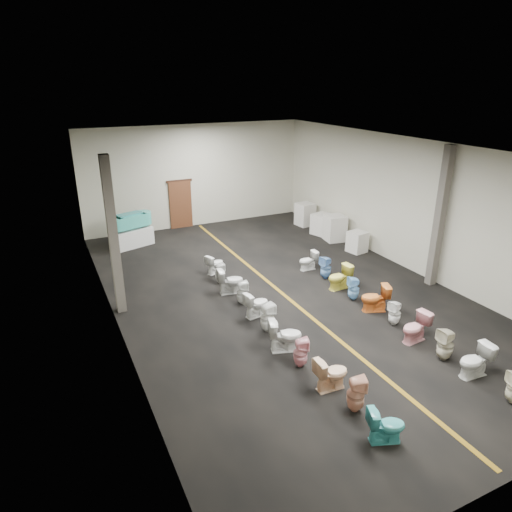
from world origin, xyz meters
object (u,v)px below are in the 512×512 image
(toilet_right_6, at_px, (354,289))
(toilet_right_8, at_px, (326,268))
(toilet_left_10, at_px, (215,264))
(toilet_right_3, at_px, (416,328))
(toilet_left_2, at_px, (331,373))
(toilet_right_2, at_px, (445,344))
(toilet_left_7, at_px, (242,293))
(bathtub, at_px, (130,220))
(toilet_right_5, at_px, (375,298))
(toilet_left_8, at_px, (230,281))
(toilet_left_4, at_px, (285,335))
(appliance_crate_c, at_px, (323,224))
(toilet_left_5, at_px, (267,318))
(toilet_left_3, at_px, (301,353))
(toilet_right_1, at_px, (475,361))
(appliance_crate_a, at_px, (357,242))
(display_table, at_px, (132,237))
(appliance_crate_b, at_px, (335,228))
(toilet_left_9, at_px, (220,273))
(toilet_left_0, at_px, (386,425))
(toilet_right_7, at_px, (340,277))
(toilet_left_1, at_px, (356,394))
(toilet_left_6, at_px, (256,304))
(appliance_crate_d, at_px, (305,214))
(toilet_right_9, at_px, (308,261))
(toilet_right_4, at_px, (395,313))

(toilet_right_6, distance_m, toilet_right_8, 1.71)
(toilet_left_10, relative_size, toilet_right_3, 0.86)
(toilet_left_2, bearing_deg, toilet_right_2, -92.80)
(toilet_left_7, xyz_separation_m, toilet_right_2, (3.16, -4.76, 0.05))
(bathtub, distance_m, toilet_left_10, 4.58)
(toilet_right_5, bearing_deg, toilet_left_8, -111.03)
(toilet_right_5, bearing_deg, toilet_left_4, -58.11)
(appliance_crate_c, relative_size, toilet_left_5, 1.11)
(toilet_right_2, relative_size, toilet_right_6, 1.11)
(toilet_left_2, height_order, toilet_left_3, toilet_left_2)
(appliance_crate_c, height_order, toilet_left_2, appliance_crate_c)
(toilet_left_5, xyz_separation_m, toilet_right_1, (3.30, -3.79, -0.01))
(toilet_left_4, height_order, toilet_right_1, toilet_left_4)
(toilet_right_8, bearing_deg, toilet_left_5, -66.02)
(appliance_crate_a, relative_size, toilet_right_2, 0.97)
(toilet_left_4, height_order, toilet_left_7, toilet_left_4)
(appliance_crate_c, distance_m, toilet_left_5, 8.55)
(display_table, xyz_separation_m, toilet_left_10, (2.03, -4.04, -0.02))
(appliance_crate_b, xyz_separation_m, toilet_left_9, (-5.87, -1.92, -0.19))
(display_table, relative_size, toilet_right_1, 2.03)
(bathtub, relative_size, toilet_left_0, 2.54)
(toilet_left_0, height_order, toilet_right_7, toilet_right_7)
(toilet_left_1, xyz_separation_m, toilet_right_6, (3.02, 4.07, -0.02))
(toilet_left_4, distance_m, toilet_left_6, 1.89)
(toilet_right_3, height_order, toilet_right_6, toilet_right_3)
(appliance_crate_d, distance_m, toilet_left_3, 11.14)
(toilet_left_4, distance_m, toilet_right_9, 5.25)
(toilet_left_10, bearing_deg, toilet_right_3, -176.82)
(toilet_left_7, bearing_deg, toilet_right_9, -55.89)
(display_table, height_order, toilet_left_2, toilet_left_2)
(toilet_left_0, distance_m, toilet_left_4, 3.48)
(toilet_left_1, height_order, toilet_right_7, toilet_right_7)
(appliance_crate_a, bearing_deg, appliance_crate_b, 90.00)
(toilet_left_7, distance_m, toilet_right_4, 4.37)
(appliance_crate_d, height_order, toilet_left_4, appliance_crate_d)
(bathtub, xyz_separation_m, toilet_left_9, (1.87, -4.89, -0.73))
(toilet_right_6, bearing_deg, toilet_right_9, -166.95)
(toilet_right_3, height_order, toilet_right_9, toilet_right_3)
(toilet_left_4, bearing_deg, toilet_left_6, 13.67)
(toilet_right_3, distance_m, toilet_right_8, 4.31)
(toilet_left_8, xyz_separation_m, toilet_right_7, (3.25, -1.23, -0.01))
(toilet_right_4, bearing_deg, toilet_right_9, 167.20)
(toilet_left_6, distance_m, toilet_right_5, 3.43)
(toilet_right_9, bearing_deg, toilet_right_2, 1.74)
(toilet_right_9, bearing_deg, toilet_left_2, -25.84)
(appliance_crate_d, bearing_deg, toilet_left_5, -127.34)
(display_table, xyz_separation_m, toilet_left_2, (2.02, -11.06, 0.03))
(toilet_right_7, bearing_deg, toilet_right_4, -2.37)
(toilet_right_6, bearing_deg, appliance_crate_c, 168.35)
(toilet_left_10, xyz_separation_m, toilet_right_5, (3.16, -4.61, 0.07))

